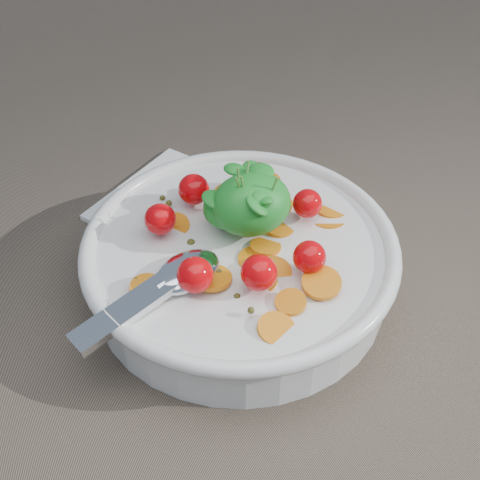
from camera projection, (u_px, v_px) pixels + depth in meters
name	position (u px, v px, depth m)	size (l,w,h in m)	color
ground	(234.00, 312.00, 0.54)	(6.00, 6.00, 0.00)	#776655
bowl	(240.00, 258.00, 0.54)	(0.30, 0.28, 0.12)	silver
napkin	(174.00, 202.00, 0.65)	(0.15, 0.13, 0.01)	white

